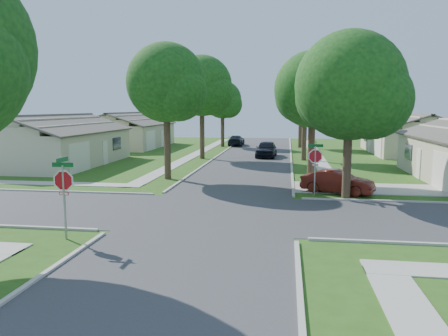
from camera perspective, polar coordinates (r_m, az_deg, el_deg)
ground at (r=19.90m, az=-1.19°, el=-5.88°), size 100.00×100.00×0.00m
road_ns at (r=19.90m, az=-1.19°, el=-5.86°), size 7.00×100.00×0.02m
sidewalk_ne at (r=45.41m, az=11.90°, el=1.74°), size 1.20×40.00×0.04m
sidewalk_nw at (r=46.26m, az=-3.36°, el=2.00°), size 1.20×40.00×0.04m
driveway at (r=27.00m, az=18.20°, el=-2.57°), size 8.80×3.60×0.05m
stop_sign_sw at (r=16.61m, az=-20.22°, el=-1.96°), size 1.05×0.80×2.98m
stop_sign_ne at (r=23.97m, az=11.83°, el=1.23°), size 1.05×0.80×2.98m
tree_e_near at (r=28.14m, az=11.61°, el=9.57°), size 4.97×4.80×8.28m
tree_e_mid at (r=40.14m, az=10.66°, el=9.90°), size 5.59×5.40×9.21m
tree_e_far at (r=53.12m, az=10.08°, el=9.08°), size 5.17×5.00×8.72m
tree_w_near at (r=29.18m, az=-7.44°, el=10.52°), size 5.38×5.20×8.97m
tree_w_mid at (r=40.87m, az=-2.83°, el=10.32°), size 5.80×5.60×9.56m
tree_w_far at (r=53.66m, az=-0.14°, el=8.68°), size 4.76×4.60×8.04m
tree_ne_corner at (r=23.51m, az=16.25°, el=9.66°), size 5.80×5.60×8.66m
house_ne_far at (r=49.85m, az=23.18°, el=3.53°), size 8.42×13.60×4.23m
house_nw_near at (r=39.23m, az=-21.06°, el=2.64°), size 8.42×13.60×4.23m
house_nw_far at (r=54.64m, az=-12.33°, el=4.30°), size 8.42×13.60×4.23m
car_driveway at (r=25.07m, az=14.60°, el=-1.76°), size 4.17×2.69×1.30m
car_curb_east at (r=42.47m, az=5.55°, el=2.50°), size 2.04×4.69×1.57m
car_curb_west at (r=55.30m, az=1.61°, el=3.62°), size 1.86×4.49×1.30m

